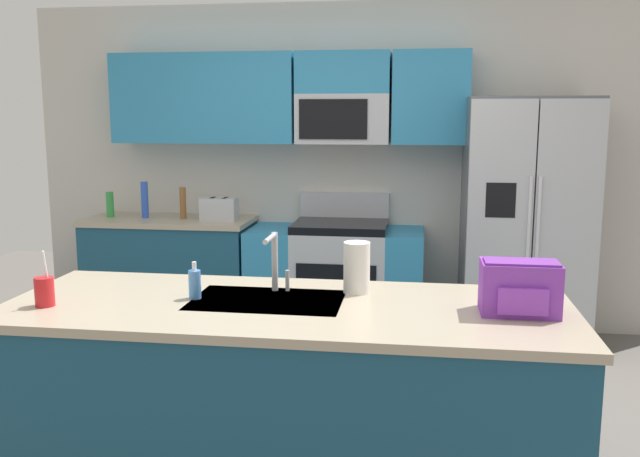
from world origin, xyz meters
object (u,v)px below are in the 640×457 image
sink_faucet (275,257)px  refrigerator (525,224)px  toaster (219,209)px  drink_cup_red (44,291)px  range_oven (336,279)px  pepper_mill (183,203)px  backpack (520,287)px  bottle_blue (145,200)px  paper_towel_roll (357,267)px  bottle_green (110,204)px  soap_dispenser (195,284)px

sink_faucet → refrigerator: bearing=55.0°
toaster → drink_cup_red: drink_cup_red is taller
range_oven → sink_faucet: size_ratio=4.82×
refrigerator → pepper_mill: bearing=178.5°
pepper_mill → sink_faucet: 2.45m
toaster → backpack: 3.02m
toaster → bottle_blue: bottle_blue is taller
refrigerator → pepper_mill: size_ratio=7.38×
refrigerator → drink_cup_red: bearing=-134.4°
paper_towel_roll → bottle_green: bearing=136.7°
range_oven → bottle_green: 1.93m
paper_towel_roll → refrigerator: bearing=62.2°
toaster → soap_dispenser: size_ratio=1.65×
soap_dispenser → range_oven: bearing=81.0°
range_oven → sink_faucet: (-0.03, -2.13, 0.62)m
refrigerator → sink_faucet: refrigerator is taller
bottle_blue → bottle_green: bearing=178.8°
toaster → bottle_green: (-0.93, 0.05, 0.01)m
backpack → toaster: bearing=131.0°
paper_towel_roll → sink_faucet: bearing=-173.0°
pepper_mill → bottle_green: (-0.62, -0.00, -0.02)m
range_oven → bottle_green: size_ratio=6.62×
bottle_blue → drink_cup_red: 2.57m
range_oven → bottle_blue: (-1.55, -0.01, 0.60)m
backpack → bottle_green: bearing=141.4°
toaster → sink_faucet: (0.89, -2.08, 0.08)m
refrigerator → sink_faucet: (-1.44, -2.06, 0.14)m
range_oven → soap_dispenser: range_oven is taller
toaster → pepper_mill: size_ratio=1.12×
bottle_blue → paper_towel_roll: (1.90, -2.07, -0.03)m
bottle_green → drink_cup_red: 2.66m
sink_faucet → drink_cup_red: (-0.94, -0.38, -0.10)m
pepper_mill → bottle_blue: size_ratio=0.86×
backpack → bottle_blue: bearing=138.4°
bottle_blue → sink_faucet: size_ratio=1.04×
range_oven → pepper_mill: bearing=-179.9°
range_oven → backpack: backpack is taller
toaster → range_oven: bearing=3.3°
soap_dispenser → bottle_green: bearing=123.0°
refrigerator → paper_towel_roll: 2.28m
backpack → range_oven: bearing=114.4°
bottle_green → paper_towel_roll: bearing=-43.3°
soap_dispenser → backpack: 1.42m
refrigerator → drink_cup_red: (-2.39, -2.44, 0.04)m
range_oven → paper_towel_roll: bearing=-80.4°
pepper_mill → sink_faucet: sink_faucet is taller
refrigerator → drink_cup_red: size_ratio=7.44×
soap_dispenser → refrigerator: bearing=51.4°
bottle_green → pepper_mill: bearing=0.3°
refrigerator → toaster: (-2.33, 0.02, 0.07)m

